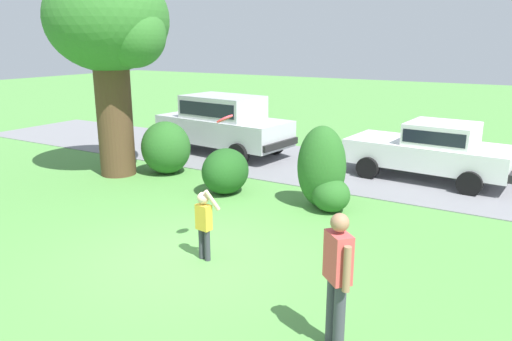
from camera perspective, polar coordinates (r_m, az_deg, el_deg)
The scene contains 11 objects.
ground_plane at distance 8.71m, azimuth -8.06°, elevation -9.90°, with size 80.00×80.00×0.00m, color #518E42.
driveway_strip at distance 14.47m, azimuth 9.44°, elevation 0.24°, with size 28.00×4.40×0.02m, color slate.
oak_tree_large at distance 13.78m, azimuth -16.53°, elevation 15.49°, with size 3.31×3.20×5.55m.
shrub_near_tree at distance 13.94m, azimuth -10.49°, elevation 2.40°, with size 1.40×1.33×1.48m.
shrub_centre_left at distance 11.89m, azimuth -3.61°, elevation -0.08°, with size 1.09×1.27×1.12m.
shrub_centre at distance 10.90m, azimuth 7.90°, elevation -0.22°, with size 1.30×1.14×1.85m.
parked_sedan at distance 13.87m, azimuth 19.92°, elevation 2.45°, with size 4.52×2.33×1.56m.
parked_suv at distance 16.03m, azimuth -3.88°, elevation 5.74°, with size 4.86×2.46×1.92m.
child_thrower at distance 8.29m, azimuth -6.12°, elevation -5.80°, with size 0.47×0.24×1.29m.
frisbee at distance 7.86m, azimuth -3.68°, elevation 6.07°, with size 0.26×0.28×0.15m.
adult_onlooker at distance 5.94m, azimuth 9.51°, elevation -11.87°, with size 0.42×0.40×1.74m.
Camera 1 is at (5.05, -6.09, 3.65)m, focal length 34.15 mm.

